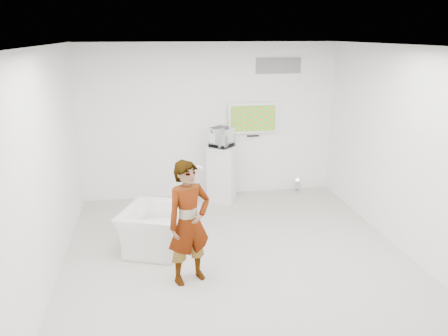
# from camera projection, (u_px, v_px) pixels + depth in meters

# --- Properties ---
(room) EXTENTS (5.01, 5.01, 3.00)m
(room) POSITION_uv_depth(u_px,v_px,m) (235.00, 155.00, 6.16)
(room) COLOR beige
(room) RESTS_ON ground
(tv) EXTENTS (1.00, 0.08, 0.60)m
(tv) POSITION_uv_depth(u_px,v_px,m) (253.00, 118.00, 8.59)
(tv) COLOR silver
(tv) RESTS_ON room
(logo_decal) EXTENTS (0.90, 0.02, 0.30)m
(logo_decal) POSITION_uv_depth(u_px,v_px,m) (279.00, 66.00, 8.41)
(logo_decal) COLOR slate
(logo_decal) RESTS_ON room
(person) EXTENTS (0.71, 0.60, 1.65)m
(person) POSITION_uv_depth(u_px,v_px,m) (189.00, 223.00, 5.60)
(person) COLOR white
(person) RESTS_ON room
(armchair) EXTENTS (1.18, 1.26, 0.65)m
(armchair) POSITION_uv_depth(u_px,v_px,m) (154.00, 229.00, 6.59)
(armchair) COLOR white
(armchair) RESTS_ON room
(pedestal) EXTENTS (0.70, 0.70, 1.09)m
(pedestal) POSITION_uv_depth(u_px,v_px,m) (222.00, 174.00, 8.45)
(pedestal) COLOR silver
(pedestal) RESTS_ON room
(floor_uplight) EXTENTS (0.21, 0.21, 0.27)m
(floor_uplight) POSITION_uv_depth(u_px,v_px,m) (297.00, 185.00, 9.02)
(floor_uplight) COLOR silver
(floor_uplight) RESTS_ON room
(vitrine) EXTENTS (0.52, 0.52, 0.37)m
(vitrine) POSITION_uv_depth(u_px,v_px,m) (222.00, 137.00, 8.23)
(vitrine) COLOR silver
(vitrine) RESTS_ON pedestal
(console) EXTENTS (0.10, 0.16, 0.20)m
(console) POSITION_uv_depth(u_px,v_px,m) (222.00, 141.00, 8.25)
(console) COLOR silver
(console) RESTS_ON pedestal
(wii_remote) EXTENTS (0.09, 0.12, 0.03)m
(wii_remote) POSITION_uv_depth(u_px,v_px,m) (199.00, 167.00, 5.65)
(wii_remote) COLOR silver
(wii_remote) RESTS_ON person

